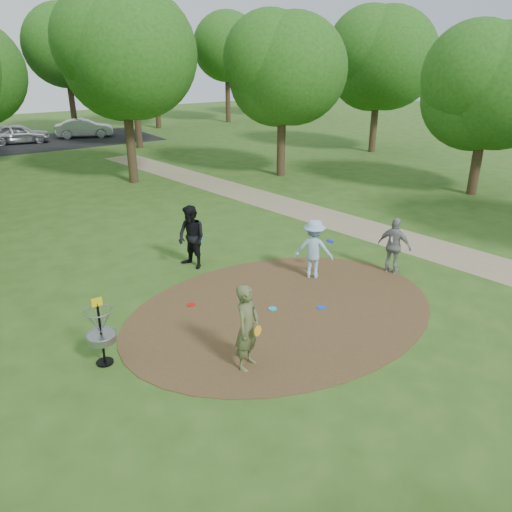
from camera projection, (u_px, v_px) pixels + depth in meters
ground at (283, 311)px, 12.69m from camera, size 100.00×100.00×0.00m
dirt_clearing at (283, 310)px, 12.69m from camera, size 8.40×8.40×0.02m
footpath at (395, 238)px, 17.61m from camera, size 7.55×39.89×0.01m
parking_lot at (57, 141)px, 36.61m from camera, size 14.00×8.00×0.01m
player_observer_with_disc at (247, 327)px, 10.10m from camera, size 0.82×0.73×1.87m
player_throwing_with_disc at (314, 249)px, 14.26m from camera, size 1.33×1.27×1.74m
player_walking_with_disc at (192, 237)px, 14.90m from camera, size 0.95×1.09×1.93m
player_waiting_with_disc at (394, 246)px, 14.57m from camera, size 0.71×1.08×1.70m
disc_ground_cyan at (273, 309)px, 12.73m from camera, size 0.22×0.22×0.02m
disc_ground_blue at (321, 308)px, 12.78m from camera, size 0.22×0.22×0.02m
disc_ground_red at (191, 305)px, 12.93m from camera, size 0.22×0.22×0.02m
car_left at (18, 134)px, 35.40m from camera, size 4.35×2.39×1.40m
car_right at (84, 128)px, 37.95m from camera, size 4.42×2.66×1.38m
disc_golf_basket at (100, 327)px, 10.23m from camera, size 0.63×0.63×1.54m
tree_ring at (178, 75)px, 19.00m from camera, size 37.76×45.91×9.37m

